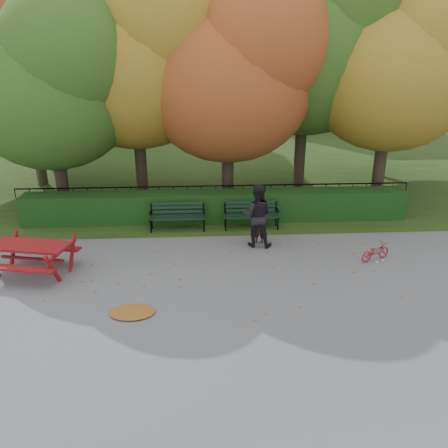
{
  "coord_description": "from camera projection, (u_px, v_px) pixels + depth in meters",
  "views": [
    {
      "loc": [
        -0.59,
        -9.71,
        5.22
      ],
      "look_at": [
        0.08,
        1.44,
        1.0
      ],
      "focal_mm": 35.0,
      "sensor_mm": 36.0,
      "label": 1
    }
  ],
  "objects": [
    {
      "name": "hedge",
      "position": [
        216.0,
        206.0,
        14.97
      ],
      "size": [
        13.0,
        0.9,
        1.0
      ],
      "primitive_type": "cube",
      "color": "black",
      "rests_on": "ground"
    },
    {
      "name": "bench_left",
      "position": [
        178.0,
        214.0,
        14.14
      ],
      "size": [
        1.8,
        0.57,
        0.88
      ],
      "color": "black",
      "rests_on": "ground"
    },
    {
      "name": "child",
      "position": [
        259.0,
        228.0,
        13.09
      ],
      "size": [
        0.36,
        0.24,
        0.98
      ],
      "primitive_type": "imported",
      "rotation": [
        0.0,
        0.0,
        3.11
      ],
      "color": "#3C1E13",
      "rests_on": "ground"
    },
    {
      "name": "building_left",
      "position": [
        81.0,
        26.0,
        32.07
      ],
      "size": [
        10.0,
        7.0,
        15.0
      ],
      "primitive_type": "cube",
      "color": "tan",
      "rests_on": "ground"
    },
    {
      "name": "grass_strip",
      "position": [
        209.0,
        160.0,
        24.01
      ],
      "size": [
        90.0,
        90.0,
        0.0
      ],
      "primitive_type": "plane",
      "color": "#203812",
      "rests_on": "ground"
    },
    {
      "name": "tree_b",
      "position": [
        143.0,
        54.0,
        15.2
      ],
      "size": [
        6.72,
        6.4,
        8.79
      ],
      "color": "black",
      "rests_on": "ground"
    },
    {
      "name": "tree_d",
      "position": [
        319.0,
        37.0,
        15.79
      ],
      "size": [
        7.14,
        6.8,
        9.58
      ],
      "color": "black",
      "rests_on": "ground"
    },
    {
      "name": "tree_e",
      "position": [
        405.0,
        64.0,
        14.9
      ],
      "size": [
        6.09,
        5.8,
        8.16
      ],
      "color": "black",
      "rests_on": "ground"
    },
    {
      "name": "tree_f",
      "position": [
        30.0,
        47.0,
        17.16
      ],
      "size": [
        6.93,
        6.6,
        9.19
      ],
      "color": "black",
      "rests_on": "ground"
    },
    {
      "name": "picnic_table",
      "position": [
        31.0,
        251.0,
        11.11
      ],
      "size": [
        2.24,
        1.95,
        0.95
      ],
      "rotation": [
        0.0,
        0.0,
        -0.22
      ],
      "color": "maroon",
      "rests_on": "ground"
    },
    {
      "name": "iron_fence",
      "position": [
        216.0,
        198.0,
        15.7
      ],
      "size": [
        14.0,
        0.04,
        1.02
      ],
      "color": "black",
      "rests_on": "ground"
    },
    {
      "name": "tree_c",
      "position": [
        238.0,
        72.0,
        14.85
      ],
      "size": [
        6.3,
        6.0,
        8.0
      ],
      "color": "black",
      "rests_on": "ground"
    },
    {
      "name": "tree_g",
      "position": [
        405.0,
        56.0,
        18.62
      ],
      "size": [
        6.3,
        6.0,
        8.55
      ],
      "color": "black",
      "rests_on": "ground"
    },
    {
      "name": "tree_a",
      "position": [
        56.0,
        82.0,
        14.26
      ],
      "size": [
        5.88,
        5.6,
        7.48
      ],
      "color": "black",
      "rests_on": "ground"
    },
    {
      "name": "building_right",
      "position": [
        302.0,
        49.0,
        35.41
      ],
      "size": [
        9.0,
        6.0,
        12.0
      ],
      "primitive_type": "cube",
      "color": "tan",
      "rests_on": "ground"
    },
    {
      "name": "leaf_scatter",
      "position": [
        224.0,
        276.0,
        11.22
      ],
      "size": [
        9.0,
        5.7,
        0.01
      ],
      "primitive_type": null,
      "color": "brown",
      "rests_on": "ground"
    },
    {
      "name": "adult",
      "position": [
        257.0,
        216.0,
        12.74
      ],
      "size": [
        1.06,
        0.9,
        1.89
      ],
      "primitive_type": "imported",
      "rotation": [
        0.0,
        0.0,
        2.92
      ],
      "color": "black",
      "rests_on": "ground"
    },
    {
      "name": "bicycle",
      "position": [
        375.0,
        252.0,
        12.03
      ],
      "size": [
        1.02,
        0.71,
        0.51
      ],
      "primitive_type": "imported",
      "rotation": [
        0.0,
        0.0,
        1.99
      ],
      "color": "#B2101D",
      "rests_on": "ground"
    },
    {
      "name": "bench_right",
      "position": [
        251.0,
        213.0,
        14.28
      ],
      "size": [
        1.8,
        0.57,
        0.88
      ],
      "color": "black",
      "rests_on": "ground"
    },
    {
      "name": "ground",
      "position": [
        224.0,
        281.0,
        10.94
      ],
      "size": [
        90.0,
        90.0,
        0.0
      ],
      "primitive_type": "plane",
      "color": "slate",
      "rests_on": "ground"
    },
    {
      "name": "leaf_pile",
      "position": [
        132.0,
        312.0,
        9.56
      ],
      "size": [
        1.08,
        0.82,
        0.07
      ],
      "primitive_type": "ellipsoid",
      "rotation": [
        0.0,
        0.0,
        0.13
      ],
      "color": "brown",
      "rests_on": "ground"
    }
  ]
}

